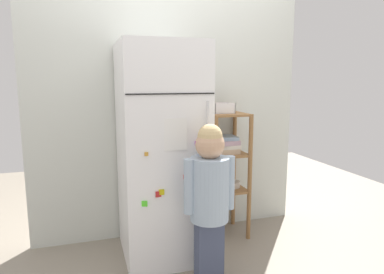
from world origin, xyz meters
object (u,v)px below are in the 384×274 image
at_px(refrigerator, 161,152).
at_px(pantry_shelf_unit, 226,160).
at_px(fruit_bin, 223,109).
at_px(child_standing, 209,189).

distance_m(refrigerator, pantry_shelf_unit, 0.64).
xyz_separation_m(refrigerator, pantry_shelf_unit, (0.60, 0.16, -0.14)).
relative_size(refrigerator, pantry_shelf_unit, 1.51).
height_order(refrigerator, pantry_shelf_unit, refrigerator).
bearing_deg(refrigerator, fruit_bin, 17.40).
xyz_separation_m(refrigerator, child_standing, (0.21, -0.50, -0.16)).
distance_m(child_standing, pantry_shelf_unit, 0.76).
bearing_deg(child_standing, pantry_shelf_unit, 59.05).
bearing_deg(refrigerator, pantry_shelf_unit, 14.63).
bearing_deg(fruit_bin, pantry_shelf_unit, -42.21).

